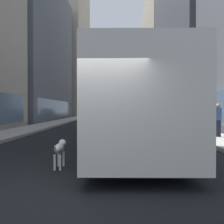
% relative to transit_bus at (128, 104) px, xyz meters
% --- Properties ---
extents(ground_plane, '(120.00, 120.00, 0.00)m').
position_rel_transit_bus_xyz_m(ground_plane, '(-1.20, 29.64, -1.78)').
color(ground_plane, black).
extents(sidewalk_left, '(2.40, 110.00, 0.15)m').
position_rel_transit_bus_xyz_m(sidewalk_left, '(-6.90, 29.64, -1.70)').
color(sidewalk_left, '#9E9991').
rests_on(sidewalk_left, ground).
extents(sidewalk_right, '(2.40, 110.00, 0.15)m').
position_rel_transit_bus_xyz_m(sidewalk_right, '(4.50, 29.64, -1.70)').
color(sidewalk_right, '#ADA89E').
rests_on(sidewalk_right, ground).
extents(building_left_mid, '(8.60, 22.09, 20.88)m').
position_rel_transit_bus_xyz_m(building_left_mid, '(-13.10, 25.17, 8.65)').
color(building_left_mid, slate).
rests_on(building_left_mid, ground).
extents(building_left_far, '(10.67, 22.74, 40.59)m').
position_rel_transit_bus_xyz_m(building_left_far, '(-13.10, 48.70, 18.51)').
color(building_left_far, '#B2A893').
rests_on(building_left_far, ground).
extents(building_right_mid, '(8.23, 19.75, 22.90)m').
position_rel_transit_bus_xyz_m(building_right_mid, '(10.70, 22.77, 9.66)').
color(building_right_mid, '#4C515B').
rests_on(building_right_mid, ground).
extents(building_right_far, '(8.22, 19.24, 26.77)m').
position_rel_transit_bus_xyz_m(building_right_far, '(10.70, 42.92, 11.60)').
color(building_right_far, '#B2A893').
rests_on(building_right_far, ground).
extents(transit_bus, '(2.78, 11.53, 3.05)m').
position_rel_transit_bus_xyz_m(transit_bus, '(0.00, 0.00, 0.00)').
color(transit_bus, silver).
rests_on(transit_bus, ground).
extents(car_silver_sedan, '(1.71, 4.64, 1.62)m').
position_rel_transit_bus_xyz_m(car_silver_sedan, '(-2.40, 10.39, -0.95)').
color(car_silver_sedan, '#B7BABF').
rests_on(car_silver_sedan, ground).
extents(car_grey_wagon, '(1.91, 4.53, 1.62)m').
position_rel_transit_bus_xyz_m(car_grey_wagon, '(-4.00, 36.06, -0.95)').
color(car_grey_wagon, slate).
rests_on(car_grey_wagon, ground).
extents(car_red_coupe, '(1.80, 4.58, 1.62)m').
position_rel_transit_bus_xyz_m(car_red_coupe, '(1.60, 14.90, -0.95)').
color(car_red_coupe, red).
rests_on(car_red_coupe, ground).
extents(car_yellow_taxi, '(1.77, 4.45, 1.62)m').
position_rel_transit_bus_xyz_m(car_yellow_taxi, '(-2.40, 22.77, -0.95)').
color(car_yellow_taxi, yellow).
rests_on(car_yellow_taxi, ground).
extents(car_blue_hatchback, '(1.81, 4.51, 1.62)m').
position_rel_transit_bus_xyz_m(car_blue_hatchback, '(0.00, 8.71, -0.95)').
color(car_blue_hatchback, '#4C6BB7').
rests_on(car_blue_hatchback, ground).
extents(car_white_van, '(1.87, 3.91, 1.62)m').
position_rel_transit_bus_xyz_m(car_white_van, '(1.60, 35.89, -0.96)').
color(car_white_van, silver).
rests_on(car_white_van, ground).
extents(dalmatian_dog, '(0.22, 0.96, 0.72)m').
position_rel_transit_bus_xyz_m(dalmatian_dog, '(-2.04, -3.79, -1.26)').
color(dalmatian_dog, white).
rests_on(dalmatian_dog, ground).
extents(pedestrian_in_coat, '(0.34, 0.34, 1.69)m').
position_rel_transit_bus_xyz_m(pedestrian_in_coat, '(4.72, 2.14, -0.77)').
color(pedestrian_in_coat, '#1E1E2D').
rests_on(pedestrian_in_coat, sidewalk_right).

